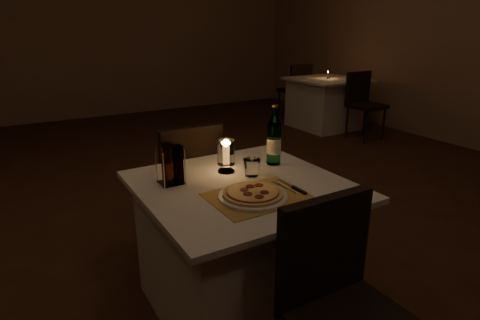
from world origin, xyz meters
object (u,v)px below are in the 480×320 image
main_table (242,247)px  hurricane_candle (226,153)px  tumbler (252,167)px  chair_far (187,175)px  plate (253,196)px  neighbor_table_right (326,103)px  chair_near (340,293)px  water_bottle (274,141)px  pizza (253,193)px

main_table → hurricane_candle: (0.01, 0.19, 0.47)m
main_table → tumbler: size_ratio=10.95×
chair_far → plate: (-0.05, -0.89, 0.20)m
tumbler → neighbor_table_right: tumbler is taller
tumbler → plate: bearing=-121.2°
chair_far → hurricane_candle: (0.01, -0.52, 0.30)m
neighbor_table_right → plate: bearing=-136.6°
main_table → hurricane_candle: 0.51m
chair_near → plate: size_ratio=2.81×
main_table → chair_far: size_ratio=1.11×
tumbler → neighbor_table_right: bearing=42.4°
water_bottle → hurricane_candle: bearing=176.3°
chair_far → hurricane_candle: bearing=-88.6°
main_table → chair_far: 0.74m
chair_far → hurricane_candle: 0.60m
water_bottle → chair_far: bearing=119.8°
chair_far → plate: chair_far is taller
pizza → water_bottle: (0.36, 0.35, 0.11)m
pizza → neighbor_table_right: pizza is taller
chair_near → chair_far: 1.43m
main_table → plate: bearing=-105.5°
chair_near → chair_far: (-0.00, 1.43, 0.00)m
plate → water_bottle: size_ratio=0.94×
chair_far → tumbler: bearing=-80.8°
chair_far → chair_near: bearing=-90.0°
chair_near → neighbor_table_right: 4.88m
chair_near → neighbor_table_right: size_ratio=0.90×
hurricane_candle → tumbler: bearing=-52.3°
plate → pizza: 0.02m
plate → hurricane_candle: (0.06, 0.37, 0.09)m
neighbor_table_right → pizza: bearing=-136.6°
chair_near → hurricane_candle: bearing=89.2°
chair_near → chair_far: same height
tumbler → chair_far: bearing=99.2°
chair_near → main_table: bearing=90.0°
water_bottle → hurricane_candle: (-0.30, 0.02, -0.03)m
neighbor_table_right → chair_far: bearing=-145.6°
pizza → main_table: bearing=74.5°
plate → tumbler: tumbler is taller
plate → pizza: size_ratio=1.14×
water_bottle → hurricane_candle: size_ratio=1.89×
plate → pizza: (0.00, -0.00, 0.02)m
pizza → water_bottle: 0.52m
hurricane_candle → neighbor_table_right: bearing=40.4°
main_table → chair_near: (0.00, -0.71, 0.18)m
main_table → neighbor_table_right: bearing=42.2°
chair_far → pizza: 0.92m
main_table → water_bottle: (0.31, 0.17, 0.50)m
plate → chair_far: bearing=86.8°
water_bottle → chair_near: bearing=-109.4°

